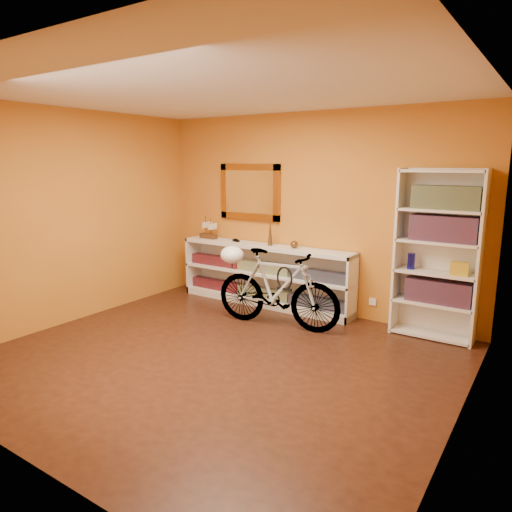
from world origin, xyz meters
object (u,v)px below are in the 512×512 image
Objects in this scene: bookcase at (437,255)px; bicycle at (277,289)px; console_unit at (265,275)px; helmet at (232,255)px.

bookcase is 1.85m from bicycle.
bicycle reaches higher than console_unit.
bookcase is at bearing -74.45° from bicycle.
bookcase is 6.47× the size of helmet.
bookcase reaches higher than bicycle.
bicycle is 5.49× the size of helmet.
bicycle is at bearing 7.22° from helmet.
bicycle is (0.60, -0.67, 0.05)m from console_unit.
helmet reaches higher than console_unit.
bicycle is 0.71m from helmet.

